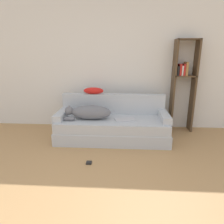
# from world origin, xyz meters

# --- Properties ---
(wall_back) EXTENTS (8.10, 0.06, 2.70)m
(wall_back) POSITION_xyz_m (0.00, 2.88, 1.35)
(wall_back) COLOR silver
(wall_back) RESTS_ON ground_plane
(couch) EXTENTS (1.99, 0.82, 0.40)m
(couch) POSITION_xyz_m (0.24, 2.15, 0.19)
(couch) COLOR #B2B7BC
(couch) RESTS_ON ground_plane
(couch_backrest) EXTENTS (1.95, 0.15, 0.38)m
(couch_backrest) POSITION_xyz_m (0.24, 2.49, 0.59)
(couch_backrest) COLOR #B2B7BC
(couch_backrest) RESTS_ON couch
(couch_arm_left) EXTENTS (0.15, 0.63, 0.11)m
(couch_arm_left) POSITION_xyz_m (-0.68, 2.14, 0.45)
(couch_arm_left) COLOR #B2B7BC
(couch_arm_left) RESTS_ON couch
(couch_arm_right) EXTENTS (0.15, 0.63, 0.11)m
(couch_arm_right) POSITION_xyz_m (1.16, 2.14, 0.45)
(couch_arm_right) COLOR #B2B7BC
(couch_arm_right) RESTS_ON couch
(dog) EXTENTS (0.83, 0.30, 0.25)m
(dog) POSITION_xyz_m (-0.17, 2.10, 0.52)
(dog) COLOR slate
(dog) RESTS_ON couch
(laptop) EXTENTS (0.39, 0.29, 0.02)m
(laptop) POSITION_xyz_m (0.47, 2.08, 0.40)
(laptop) COLOR #B7B7BC
(laptop) RESTS_ON couch
(throw_pillow) EXTENTS (0.38, 0.14, 0.13)m
(throw_pillow) POSITION_xyz_m (-0.14, 2.47, 0.84)
(throw_pillow) COLOR red
(throw_pillow) RESTS_ON couch_backrest
(bookshelf) EXTENTS (0.43, 0.26, 1.78)m
(bookshelf) POSITION_xyz_m (1.59, 2.70, 1.01)
(bookshelf) COLOR #4C3823
(bookshelf) RESTS_ON ground_plane
(power_adapter) EXTENTS (0.08, 0.08, 0.02)m
(power_adapter) POSITION_xyz_m (-0.04, 1.26, 0.01)
(power_adapter) COLOR black
(power_adapter) RESTS_ON ground_plane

